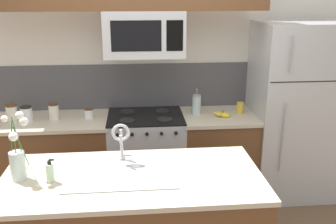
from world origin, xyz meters
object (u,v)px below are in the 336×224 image
Objects in this scene: storage_jar_medium at (27,114)px; coffee_tin at (240,108)px; french_press at (197,104)px; storage_jar_tall at (12,113)px; dish_soap_bottle at (50,173)px; storage_jar_short at (54,112)px; banana_bunch at (223,114)px; flower_vase at (18,159)px; refrigerator at (294,111)px; storage_jar_squat at (89,113)px; stove_range at (146,157)px; microwave at (144,34)px; sink_faucet at (121,137)px.

coffee_tin is (2.14, 0.07, -0.02)m from storage_jar_medium.
coffee_tin is at bearing -1.25° from french_press.
storage_jar_tall is 1.07× the size of dish_soap_bottle.
storage_jar_short reaches higher than coffee_tin.
coffee_tin is at bearing 1.42° from storage_jar_short.
flower_vase is (-1.66, -1.17, 0.13)m from banana_bunch.
coffee_tin is 2.27m from flower_vase.
refrigerator is 19.28× the size of storage_jar_squat.
flower_vase is (-2.45, -1.25, 0.14)m from refrigerator.
french_press is (-1.04, 0.04, 0.09)m from refrigerator.
storage_jar_medium is at bearing -177.22° from french_press.
refrigerator reaches higher than storage_jar_squat.
flower_vase reaches higher than dish_soap_bottle.
storage_jar_medium is 0.79× the size of banana_bunch.
storage_jar_squat is at bearing 3.82° from storage_jar_short.
stove_range is at bearing 54.29° from flower_vase.
flower_vase is at bearing -145.59° from coffee_tin.
stove_range is at bearing -173.51° from french_press.
microwave is 6.77× the size of coffee_tin.
sink_faucet is at bearing -43.00° from storage_jar_tall.
flower_vase reaches higher than french_press.
french_press is at bearing 6.49° from stove_range.
french_press is at bearing 2.70° from storage_jar_tall.
banana_bunch is at bearing -152.33° from coffee_tin.
coffee_tin is at bearing 27.67° from banana_bunch.
banana_bunch is 2.04m from flower_vase.
storage_jar_tall reaches higher than dish_soap_bottle.
coffee_tin reaches higher than stove_range.
storage_jar_medium is at bearing 133.05° from sink_faucet.
french_press reaches higher than storage_jar_short.
dish_soap_bottle is (-0.67, -1.27, -0.76)m from microwave.
refrigerator is 2.46m from storage_jar_short.
storage_jar_medium is at bearing 1.79° from storage_jar_tall.
sink_faucet is (0.69, -1.04, 0.12)m from storage_jar_short.
storage_jar_tall is at bearing -177.30° from french_press.
stove_range is at bearing 1.14° from storage_jar_tall.
storage_jar_medium is 0.49× the size of sink_faucet.
microwave is at bearing 177.13° from banana_bunch.
storage_jar_medium is 0.26m from storage_jar_short.
sink_faucet is at bearing -101.49° from stove_range.
coffee_tin is (1.89, 0.05, -0.03)m from storage_jar_short.
microwave is 1.12m from banana_bunch.
microwave is 4.51× the size of dish_soap_bottle.
sink_faucet is 0.65× the size of flower_vase.
flower_vase is at bearing -125.71° from stove_range.
stove_range is 0.75m from storage_jar_squat.
dish_soap_bottle is at bearing -80.08° from storage_jar_short.
storage_jar_medium is at bearing -175.43° from storage_jar_squat.
flower_vase is at bearing 164.04° from dish_soap_bottle.
french_press is at bearing 42.43° from flower_vase.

